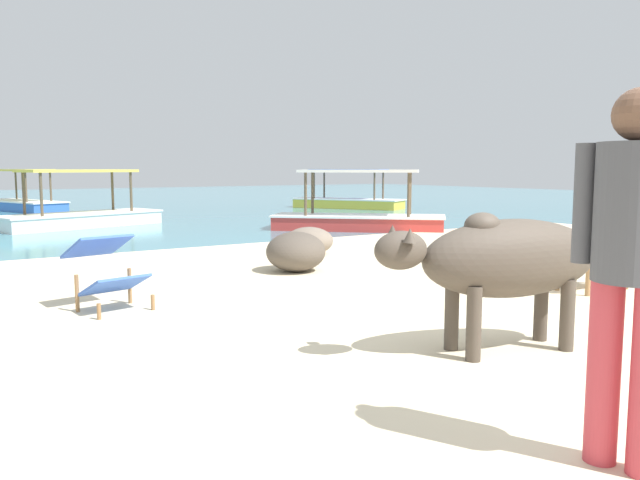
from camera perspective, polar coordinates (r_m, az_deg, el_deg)
The scene contains 13 objects.
sand_beach at distance 4.87m, azimuth 20.73°, elevation -9.54°, with size 18.00×14.00×0.04m, color beige.
water_surface at distance 25.08m, azimuth -24.10°, elevation 2.90°, with size 60.00×36.00×0.03m, color teal.
cow at distance 4.60m, azimuth 16.45°, elevation -1.72°, with size 1.78×0.84×0.99m.
low_bench_table at distance 7.29m, azimuth 23.53°, elevation -1.13°, with size 0.76×0.44×0.47m.
bottle at distance 7.31m, azimuth 23.08°, elevation 0.48°, with size 0.07×0.07×0.30m.
deck_chair_far at distance 6.12m, azimuth -18.83°, elevation -2.36°, with size 0.69×0.87×0.68m.
person_standing at distance 2.93m, azimuth 26.47°, elevation -0.93°, with size 0.32×0.50×1.62m.
shore_rock_large at distance 9.43m, azimuth -1.00°, elevation -0.08°, with size 0.73×0.71×0.42m, color gray.
shore_rock_medium at distance 7.91m, azimuth -2.20°, elevation -1.06°, with size 0.79×0.75×0.50m, color brown.
boat_blue at distance 21.77m, azimuth -25.43°, elevation 3.14°, with size 2.29×3.85×1.29m.
boat_white at distance 15.22m, azimuth -20.89°, elevation 2.16°, with size 3.85×2.22×1.29m.
boat_yellow at distance 20.91m, azimuth 2.58°, elevation 3.65°, with size 2.86×3.75×1.29m.
boat_red at distance 13.53m, azimuth 3.50°, elevation 2.09°, with size 3.47×3.35×1.29m.
Camera 1 is at (-3.80, -2.75, 1.33)m, focal length 35.30 mm.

